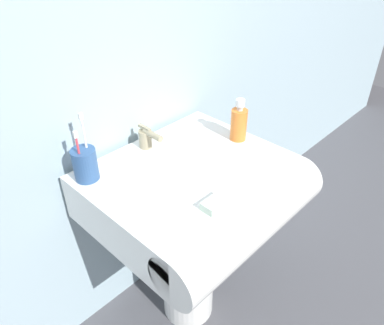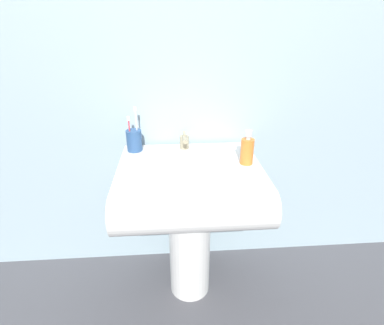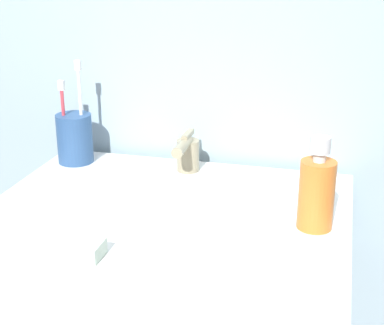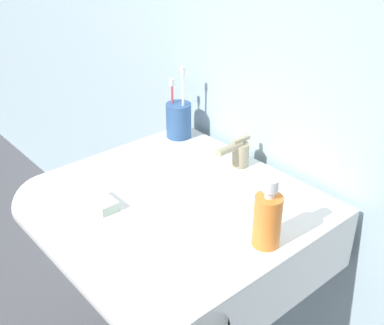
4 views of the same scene
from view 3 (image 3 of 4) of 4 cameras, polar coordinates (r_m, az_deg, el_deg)
sink_basin at (r=1.02m, az=-3.39°, el=-10.01°), size 0.63×0.57×0.16m
faucet at (r=1.18m, az=-0.51°, el=0.95°), size 0.05×0.11×0.08m
toothbrush_cup at (r=1.26m, az=-11.31°, el=2.40°), size 0.07×0.07×0.22m
soap_bottle at (r=0.96m, az=12.00°, el=-2.75°), size 0.06×0.06×0.15m
bar_soap at (r=0.89m, az=-11.28°, el=-8.17°), size 0.08×0.05×0.02m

